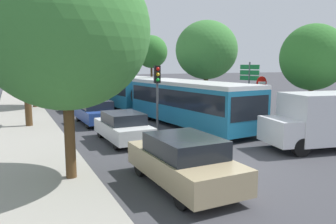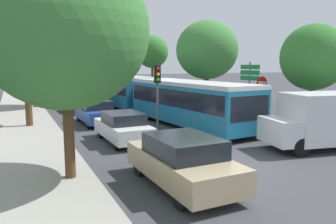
% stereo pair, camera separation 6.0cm
% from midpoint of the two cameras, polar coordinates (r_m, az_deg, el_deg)
% --- Properties ---
extents(ground_plane, '(200.00, 200.00, 0.00)m').
position_cam_midpoint_polar(ground_plane, '(11.49, 10.53, -9.41)').
color(ground_plane, '#3D3D42').
extents(kerb_strip_left, '(3.20, 42.68, 0.14)m').
position_cam_midpoint_polar(kerb_strip_left, '(25.41, -23.94, -0.09)').
color(kerb_strip_left, '#9E998E').
rests_on(kerb_strip_left, ground).
extents(articulated_bus, '(4.12, 17.21, 2.53)m').
position_cam_midpoint_polar(articulated_bus, '(21.58, -1.79, 2.97)').
color(articulated_bus, teal).
rests_on(articulated_bus, ground).
extents(city_bus_rear, '(3.11, 11.09, 2.36)m').
position_cam_midpoint_polar(city_bus_rear, '(41.81, -19.22, 4.97)').
color(city_bus_rear, red).
rests_on(city_bus_rear, ground).
extents(queued_car_tan, '(1.87, 4.26, 1.47)m').
position_cam_midpoint_polar(queued_car_tan, '(9.44, 2.69, -8.48)').
color(queued_car_tan, tan).
rests_on(queued_car_tan, ground).
extents(queued_car_white, '(1.71, 3.90, 1.35)m').
position_cam_midpoint_polar(queued_car_white, '(14.85, -7.75, -2.58)').
color(queued_car_white, white).
rests_on(queued_car_white, ground).
extents(queued_car_blue, '(1.78, 4.06, 1.40)m').
position_cam_midpoint_polar(queued_car_blue, '(19.61, -12.38, 0.04)').
color(queued_car_blue, '#284799').
rests_on(queued_car_blue, ground).
extents(queued_car_black, '(1.86, 4.24, 1.46)m').
position_cam_midpoint_polar(queued_car_black, '(25.17, -14.36, 1.84)').
color(queued_car_black, black).
rests_on(queued_car_black, ground).
extents(queued_car_navy, '(1.83, 4.18, 1.44)m').
position_cam_midpoint_polar(queued_car_navy, '(30.03, -16.46, 2.75)').
color(queued_car_navy, navy).
rests_on(queued_car_navy, ground).
extents(white_van, '(5.28, 2.87, 2.31)m').
position_cam_midpoint_polar(white_van, '(15.03, 26.23, -1.08)').
color(white_van, silver).
rests_on(white_van, ground).
extents(traffic_light, '(0.35, 0.38, 3.40)m').
position_cam_midpoint_polar(traffic_light, '(17.14, -1.76, 5.06)').
color(traffic_light, '#56595E').
rests_on(traffic_light, ground).
extents(no_entry_sign, '(0.70, 0.08, 2.82)m').
position_cam_midpoint_polar(no_entry_sign, '(18.59, 16.04, 3.08)').
color(no_entry_sign, '#56595E').
rests_on(no_entry_sign, ground).
extents(direction_sign_post, '(0.41, 1.37, 3.60)m').
position_cam_midpoint_polar(direction_sign_post, '(21.08, 14.11, 5.62)').
color(direction_sign_post, '#56595E').
rests_on(direction_sign_post, ground).
extents(tree_left_near, '(4.78, 4.78, 6.68)m').
position_cam_midpoint_polar(tree_left_near, '(9.81, -16.97, 12.85)').
color(tree_left_near, '#51381E').
rests_on(tree_left_near, ground).
extents(tree_left_mid, '(3.48, 3.48, 6.62)m').
position_cam_midpoint_polar(tree_left_mid, '(19.23, -23.55, 11.45)').
color(tree_left_mid, '#51381E').
rests_on(tree_left_mid, ground).
extents(tree_left_far, '(4.65, 4.65, 6.39)m').
position_cam_midpoint_polar(tree_left_far, '(27.66, -22.45, 9.27)').
color(tree_left_far, '#51381E').
rests_on(tree_left_far, ground).
extents(tree_right_near, '(3.34, 3.34, 5.53)m').
position_cam_midpoint_polar(tree_right_near, '(18.69, 24.08, 8.67)').
color(tree_right_near, '#51381E').
rests_on(tree_right_near, ground).
extents(tree_right_mid, '(4.98, 4.98, 6.96)m').
position_cam_midpoint_polar(tree_right_mid, '(27.04, 6.80, 10.40)').
color(tree_right_mid, '#51381E').
rests_on(tree_right_mid, ground).
extents(tree_right_far, '(3.50, 3.50, 6.59)m').
position_cam_midpoint_polar(tree_right_far, '(36.22, -2.60, 10.29)').
color(tree_right_far, '#51381E').
rests_on(tree_right_far, ground).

